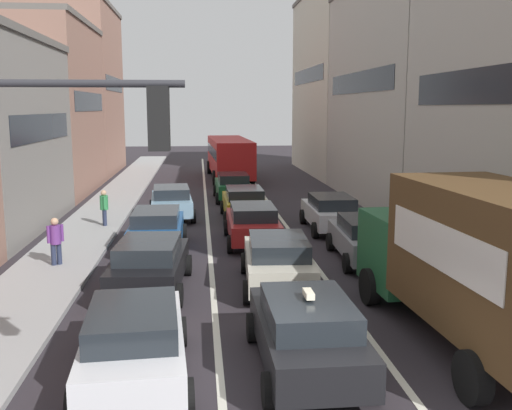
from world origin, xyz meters
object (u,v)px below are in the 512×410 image
(hatchback_centre_lane_third, at_px, (253,223))
(coupe_centre_lane_fourth, at_px, (244,202))
(sedan_left_lane_third, at_px, (157,228))
(traffic_light_pole, at_px, (15,206))
(wagon_left_lane_second, at_px, (150,263))
(sedan_centre_lane_fifth, at_px, (233,186))
(sedan_left_lane_fourth, at_px, (171,201))
(bus_mid_queue_primary, at_px, (229,155))
(removalist_box_truck, at_px, (474,258))
(pedestrian_mid_sidewalk, at_px, (56,240))
(sedan_centre_lane_second, at_px, (278,260))
(sedan_left_lane_front, at_px, (134,341))
(wagon_right_lane_far, at_px, (331,212))
(sedan_right_lane_behind_truck, at_px, (366,238))
(pedestrian_far_sidewalk, at_px, (104,207))
(taxi_centre_lane_front, at_px, (307,331))

(hatchback_centre_lane_third, bearing_deg, coupe_centre_lane_fourth, -0.33)
(sedan_left_lane_third, bearing_deg, traffic_light_pole, 176.46)
(traffic_light_pole, height_order, wagon_left_lane_second, traffic_light_pole)
(wagon_left_lane_second, relative_size, sedan_centre_lane_fifth, 1.02)
(sedan_left_lane_third, distance_m, sedan_left_lane_fourth, 6.18)
(bus_mid_queue_primary, bearing_deg, traffic_light_pole, 170.16)
(traffic_light_pole, distance_m, removalist_box_truck, 9.10)
(pedestrian_mid_sidewalk, bearing_deg, sedan_centre_lane_second, 35.52)
(coupe_centre_lane_fourth, height_order, sedan_centre_lane_fifth, same)
(sedan_left_lane_front, bearing_deg, removalist_box_truck, -86.07)
(wagon_right_lane_far, height_order, pedestrian_mid_sidewalk, pedestrian_mid_sidewalk)
(sedan_left_lane_fourth, distance_m, wagon_right_lane_far, 7.60)
(coupe_centre_lane_fourth, bearing_deg, removalist_box_truck, -166.54)
(removalist_box_truck, bearing_deg, sedan_centre_lane_second, 34.88)
(removalist_box_truck, relative_size, wagon_left_lane_second, 1.77)
(coupe_centre_lane_fourth, bearing_deg, sedan_left_lane_fourth, 78.10)
(sedan_right_lane_behind_truck, distance_m, pedestrian_far_sidewalk, 11.44)
(traffic_light_pole, height_order, sedan_centre_lane_fifth, traffic_light_pole)
(sedan_centre_lane_second, distance_m, sedan_right_lane_behind_truck, 4.23)
(traffic_light_pole, bearing_deg, sedan_centre_lane_fifth, 80.06)
(sedan_left_lane_front, height_order, coupe_centre_lane_fourth, same)
(sedan_left_lane_front, xyz_separation_m, pedestrian_mid_sidewalk, (-3.31, 8.13, 0.15))
(sedan_left_lane_third, height_order, sedan_right_lane_behind_truck, same)
(wagon_right_lane_far, bearing_deg, taxi_centre_lane_front, 165.79)
(pedestrian_mid_sidewalk, bearing_deg, bus_mid_queue_primary, 130.36)
(taxi_centre_lane_front, xyz_separation_m, sedan_left_lane_front, (-3.30, -0.16, -0.00))
(pedestrian_far_sidewalk, bearing_deg, pedestrian_mid_sidewalk, -110.25)
(traffic_light_pole, xyz_separation_m, pedestrian_mid_sidewalk, (-2.16, 10.80, -2.87))
(bus_mid_queue_primary, distance_m, pedestrian_far_sidewalk, 17.90)
(traffic_light_pole, xyz_separation_m, sedan_centre_lane_fifth, (4.27, 24.35, -3.02))
(taxi_centre_lane_front, bearing_deg, sedan_left_lane_front, 92.28)
(sedan_centre_lane_second, xyz_separation_m, wagon_right_lane_far, (3.26, 7.60, 0.00))
(pedestrian_far_sidewalk, bearing_deg, sedan_centre_lane_second, -70.40)
(wagon_right_lane_far, bearing_deg, wagon_left_lane_second, 138.38)
(removalist_box_truck, height_order, taxi_centre_lane_front, removalist_box_truck)
(sedan_left_lane_fourth, bearing_deg, sedan_centre_lane_second, -166.10)
(sedan_centre_lane_second, height_order, pedestrian_mid_sidewalk, pedestrian_mid_sidewalk)
(wagon_right_lane_far, height_order, pedestrian_far_sidewalk, pedestrian_far_sidewalk)
(sedan_left_lane_fourth, relative_size, wagon_right_lane_far, 1.02)
(bus_mid_queue_primary, bearing_deg, wagon_left_lane_second, 169.93)
(coupe_centre_lane_fourth, xyz_separation_m, pedestrian_far_sidewalk, (-6.07, -1.48, 0.15))
(sedan_centre_lane_fifth, xyz_separation_m, bus_mid_queue_primary, (0.31, 9.51, 0.96))
(sedan_right_lane_behind_truck, bearing_deg, bus_mid_queue_primary, 10.64)
(traffic_light_pole, distance_m, taxi_centre_lane_front, 6.08)
(sedan_left_lane_front, distance_m, hatchback_centre_lane_third, 11.51)
(bus_mid_queue_primary, bearing_deg, removalist_box_truck, -175.40)
(wagon_left_lane_second, bearing_deg, traffic_light_pole, 176.81)
(pedestrian_far_sidewalk, bearing_deg, sedan_left_lane_fourth, 23.00)
(hatchback_centre_lane_third, xyz_separation_m, wagon_right_lane_far, (3.47, 2.08, 0.00))
(sedan_centre_lane_second, bearing_deg, sedan_right_lane_behind_truck, -48.71)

